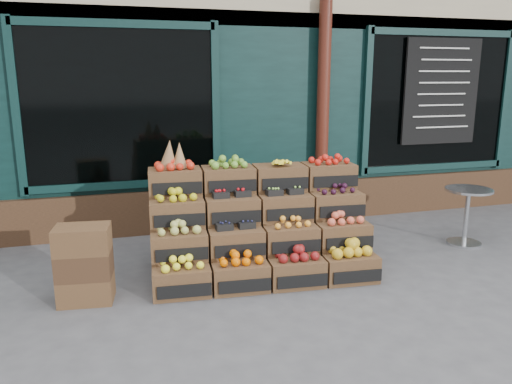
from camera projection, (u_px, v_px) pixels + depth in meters
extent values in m
plane|color=#4A4A4D|center=(293.00, 283.00, 5.29)|extent=(60.00, 60.00, 0.00)
cube|color=black|center=(200.00, 62.00, 9.60)|extent=(12.00, 6.00, 4.80)
cube|color=black|center=(239.00, 122.00, 7.05)|extent=(12.00, 0.12, 3.00)
cube|color=#3E2818|center=(240.00, 206.00, 7.26)|extent=(12.00, 0.18, 0.60)
cube|color=black|center=(121.00, 107.00, 6.49)|extent=(2.40, 0.06, 2.00)
cube|color=black|center=(437.00, 101.00, 7.81)|extent=(2.40, 0.06, 2.00)
cylinder|color=#4B1B11|center=(323.00, 114.00, 7.17)|extent=(0.18, 0.18, 3.20)
cube|color=black|center=(441.00, 92.00, 7.70)|extent=(1.30, 0.04, 1.60)
cube|color=#523720|center=(181.00, 280.00, 5.01)|extent=(0.60, 0.44, 0.29)
cube|color=black|center=(183.00, 291.00, 4.81)|extent=(0.53, 0.06, 0.13)
cube|color=yellow|center=(181.00, 262.00, 4.97)|extent=(0.48, 0.34, 0.09)
cube|color=#523720|center=(240.00, 275.00, 5.13)|extent=(0.60, 0.44, 0.29)
cube|color=black|center=(243.00, 286.00, 4.93)|extent=(0.53, 0.06, 0.13)
cube|color=#E76100|center=(240.00, 258.00, 5.08)|extent=(0.48, 0.34, 0.10)
cube|color=#523720|center=(295.00, 271.00, 5.24)|extent=(0.60, 0.44, 0.29)
cube|color=black|center=(301.00, 282.00, 5.05)|extent=(0.53, 0.06, 0.13)
cube|color=maroon|center=(296.00, 253.00, 5.20)|extent=(0.48, 0.34, 0.11)
cube|color=#523720|center=(349.00, 267.00, 5.36)|extent=(0.60, 0.44, 0.29)
cube|color=black|center=(356.00, 277.00, 5.16)|extent=(0.53, 0.06, 0.13)
cube|color=gold|center=(350.00, 248.00, 5.31)|extent=(0.48, 0.34, 0.13)
cube|color=#523720|center=(179.00, 245.00, 5.18)|extent=(0.60, 0.44, 0.29)
cube|color=black|center=(180.00, 255.00, 4.98)|extent=(0.53, 0.06, 0.13)
cube|color=#ABAD51|center=(178.00, 228.00, 5.13)|extent=(0.48, 0.34, 0.10)
cube|color=#523720|center=(236.00, 242.00, 5.29)|extent=(0.60, 0.44, 0.29)
cube|color=black|center=(239.00, 251.00, 5.10)|extent=(0.53, 0.06, 0.13)
cube|color=#20204A|center=(235.00, 227.00, 5.26)|extent=(0.48, 0.34, 0.03)
cube|color=#523720|center=(290.00, 238.00, 5.41)|extent=(0.60, 0.44, 0.29)
cube|color=black|center=(295.00, 247.00, 5.21)|extent=(0.53, 0.06, 0.13)
cube|color=orange|center=(290.00, 222.00, 5.37)|extent=(0.48, 0.34, 0.08)
cube|color=#523720|center=(342.00, 235.00, 5.52)|extent=(0.60, 0.44, 0.29)
cube|color=black|center=(349.00, 243.00, 5.33)|extent=(0.53, 0.06, 0.13)
cube|color=#D3543B|center=(342.00, 218.00, 5.48)|extent=(0.48, 0.34, 0.09)
cube|color=#523720|center=(177.00, 213.00, 5.34)|extent=(0.60, 0.44, 0.29)
cube|color=black|center=(178.00, 221.00, 5.15)|extent=(0.53, 0.06, 0.13)
cube|color=gold|center=(176.00, 195.00, 5.30)|extent=(0.48, 0.34, 0.10)
cube|color=#523720|center=(232.00, 210.00, 5.46)|extent=(0.60, 0.44, 0.29)
cube|color=black|center=(235.00, 217.00, 5.26)|extent=(0.53, 0.06, 0.13)
cube|color=#AC0D12|center=(232.00, 195.00, 5.42)|extent=(0.48, 0.34, 0.04)
cube|color=#523720|center=(284.00, 207.00, 5.57)|extent=(0.60, 0.44, 0.29)
cube|color=black|center=(289.00, 214.00, 5.38)|extent=(0.53, 0.06, 0.13)
cube|color=#8EC14E|center=(285.00, 193.00, 5.54)|extent=(0.48, 0.34, 0.03)
cube|color=#523720|center=(335.00, 204.00, 5.69)|extent=(0.60, 0.44, 0.29)
cube|color=black|center=(341.00, 211.00, 5.49)|extent=(0.53, 0.06, 0.13)
cube|color=black|center=(335.00, 189.00, 5.65)|extent=(0.48, 0.34, 0.07)
cube|color=#523720|center=(175.00, 182.00, 5.51)|extent=(0.60, 0.44, 0.29)
cube|color=black|center=(176.00, 189.00, 5.31)|extent=(0.53, 0.06, 0.13)
cube|color=red|center=(174.00, 165.00, 5.46)|extent=(0.48, 0.34, 0.10)
cube|color=#523720|center=(228.00, 180.00, 5.62)|extent=(0.60, 0.44, 0.29)
cube|color=black|center=(231.00, 186.00, 5.43)|extent=(0.53, 0.06, 0.13)
cube|color=#649B2F|center=(228.00, 163.00, 5.58)|extent=(0.48, 0.34, 0.10)
cube|color=#523720|center=(279.00, 178.00, 5.74)|extent=(0.60, 0.44, 0.29)
cube|color=black|center=(284.00, 184.00, 5.54)|extent=(0.53, 0.06, 0.13)
cube|color=yellow|center=(280.00, 161.00, 5.70)|extent=(0.48, 0.34, 0.09)
cube|color=#523720|center=(328.00, 175.00, 5.86)|extent=(0.60, 0.44, 0.29)
cube|color=black|center=(335.00, 182.00, 5.66)|extent=(0.53, 0.06, 0.13)
cube|color=red|center=(329.00, 160.00, 5.81)|extent=(0.48, 0.34, 0.08)
cube|color=#3E2818|center=(263.00, 265.00, 5.42)|extent=(2.38, 0.60, 0.29)
cube|color=#3E2818|center=(258.00, 245.00, 5.61)|extent=(2.38, 0.60, 0.57)
cube|color=#3E2818|center=(254.00, 227.00, 5.81)|extent=(2.38, 0.60, 0.86)
cone|color=olive|center=(169.00, 154.00, 5.42)|extent=(0.20, 0.20, 0.33)
cone|color=olive|center=(179.00, 155.00, 5.50)|extent=(0.18, 0.18, 0.29)
cube|color=#523720|center=(86.00, 289.00, 4.84)|extent=(0.55, 0.41, 0.25)
cube|color=#3E2818|center=(84.00, 264.00, 4.79)|extent=(0.55, 0.41, 0.25)
cube|color=#523720|center=(82.00, 239.00, 4.73)|extent=(0.55, 0.41, 0.25)
cylinder|color=silver|center=(464.00, 243.00, 6.51)|extent=(0.43, 0.43, 0.03)
cylinder|color=silver|center=(466.00, 217.00, 6.43)|extent=(0.06, 0.06, 0.71)
cylinder|color=silver|center=(469.00, 190.00, 6.35)|extent=(0.59, 0.59, 0.03)
imported|color=#144815|center=(118.00, 154.00, 7.21)|extent=(0.83, 0.61, 2.09)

